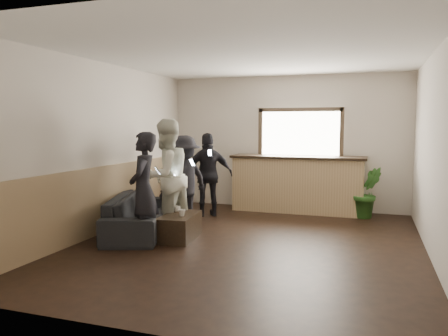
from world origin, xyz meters
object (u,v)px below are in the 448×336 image
(cup_b, at_px, (182,213))
(person_c, at_px, (184,180))
(sofa, at_px, (139,214))
(person_d, at_px, (208,175))
(person_a, at_px, (143,189))
(cup_a, at_px, (177,209))
(person_b, at_px, (166,177))
(coffee_table, at_px, (180,227))
(bar_counter, at_px, (297,181))
(potted_plant, at_px, (367,192))

(cup_b, xyz_separation_m, person_c, (-0.43, 1.07, 0.36))
(sofa, xyz_separation_m, person_d, (0.62, 1.62, 0.50))
(sofa, distance_m, person_a, 0.95)
(cup_a, xyz_separation_m, person_c, (-0.21, 0.77, 0.36))
(person_b, bearing_deg, sofa, -53.68)
(sofa, xyz_separation_m, person_b, (0.45, 0.09, 0.63))
(coffee_table, distance_m, cup_b, 0.28)
(bar_counter, relative_size, person_b, 1.44)
(bar_counter, bearing_deg, person_a, -118.27)
(bar_counter, height_order, coffee_table, bar_counter)
(coffee_table, distance_m, person_d, 1.89)
(potted_plant, xyz_separation_m, person_a, (-3.11, -3.04, 0.35))
(sofa, bearing_deg, bar_counter, -58.96)
(sofa, bearing_deg, person_b, -96.91)
(bar_counter, distance_m, person_c, 2.50)
(cup_b, xyz_separation_m, potted_plant, (2.67, 2.64, 0.06))
(coffee_table, bearing_deg, person_c, 109.75)
(coffee_table, height_order, potted_plant, potted_plant)
(potted_plant, height_order, person_a, person_a)
(sofa, bearing_deg, cup_b, -124.56)
(bar_counter, xyz_separation_m, person_a, (-1.74, -3.24, 0.20))
(cup_b, bearing_deg, cup_a, 126.71)
(bar_counter, bearing_deg, coffee_table, -116.85)
(cup_a, height_order, person_d, person_d)
(sofa, relative_size, person_c, 1.32)
(cup_b, relative_size, person_d, 0.07)
(coffee_table, height_order, cup_a, cup_a)
(cup_b, distance_m, person_b, 0.75)
(cup_a, distance_m, person_a, 0.83)
(sofa, distance_m, cup_a, 0.68)
(person_d, bearing_deg, bar_counter, -176.47)
(bar_counter, xyz_separation_m, cup_a, (-1.53, -2.55, -0.21))
(person_c, bearing_deg, bar_counter, 160.56)
(coffee_table, relative_size, potted_plant, 0.88)
(bar_counter, height_order, person_a, bar_counter)
(sofa, bearing_deg, person_c, -47.56)
(sofa, distance_m, person_c, 1.06)
(bar_counter, bearing_deg, person_d, -148.30)
(sofa, height_order, person_b, person_b)
(sofa, relative_size, person_d, 1.29)
(person_a, bearing_deg, cup_a, 148.60)
(cup_a, bearing_deg, bar_counter, 59.01)
(coffee_table, bearing_deg, bar_counter, 63.15)
(person_b, distance_m, person_c, 0.74)
(cup_b, bearing_deg, person_b, 141.60)
(person_b, height_order, person_d, person_b)
(coffee_table, xyz_separation_m, person_a, (-0.35, -0.49, 0.65))
(cup_a, relative_size, person_c, 0.08)
(person_a, distance_m, person_d, 2.27)
(person_b, bearing_deg, person_d, -161.72)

